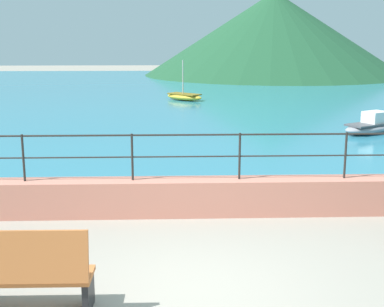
% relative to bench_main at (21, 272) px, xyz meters
% --- Properties ---
extents(ground_plane, '(120.00, 120.00, 0.00)m').
position_rel_bench_main_xyz_m(ground_plane, '(2.12, 0.53, -0.56)').
color(ground_plane, gray).
extents(promenade_wall, '(20.00, 0.56, 0.70)m').
position_rel_bench_main_xyz_m(promenade_wall, '(2.12, 3.73, -0.21)').
color(promenade_wall, tan).
rests_on(promenade_wall, ground).
extents(railing, '(18.44, 0.04, 0.90)m').
position_rel_bench_main_xyz_m(railing, '(2.12, 3.73, 0.77)').
color(railing, '#282623').
rests_on(railing, promenade_wall).
extents(lake_water, '(64.00, 44.32, 0.06)m').
position_rel_bench_main_xyz_m(lake_water, '(2.12, 26.37, -0.53)').
color(lake_water, teal).
rests_on(lake_water, ground).
extents(hill_main, '(23.29, 23.29, 7.35)m').
position_rel_bench_main_xyz_m(hill_main, '(10.93, 42.18, 3.12)').
color(hill_main, '#1E4C2D').
rests_on(hill_main, ground).
extents(bench_main, '(1.71, 0.57, 1.13)m').
position_rel_bench_main_xyz_m(bench_main, '(0.00, 0.00, 0.00)').
color(bench_main, '#B76633').
rests_on(bench_main, ground).
extents(boat_0, '(2.30, 2.22, 2.13)m').
position_rel_bench_main_xyz_m(boat_0, '(2.50, 22.44, -0.30)').
color(boat_0, gold).
rests_on(boat_0, lake_water).
extents(boat_4, '(2.44, 1.92, 0.76)m').
position_rel_bench_main_xyz_m(boat_4, '(8.86, 12.11, -0.23)').
color(boat_4, gray).
rests_on(boat_4, lake_water).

